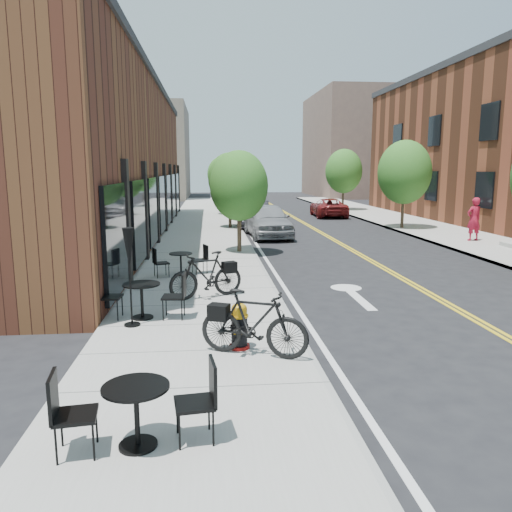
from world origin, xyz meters
name	(u,v)px	position (x,y,z in m)	size (l,w,h in m)	color
ground	(295,327)	(0.00, 0.00, 0.00)	(120.00, 120.00, 0.00)	black
sidewalk_near	(203,249)	(-2.00, 10.00, 0.06)	(4.00, 70.00, 0.12)	#9E9B93
sidewalk_far	(488,245)	(10.00, 10.00, 0.06)	(4.00, 70.00, 0.12)	#9E9B93
building_near	(104,163)	(-6.50, 14.00, 3.50)	(5.00, 28.00, 7.00)	#441F16
bg_building_left	(152,153)	(-8.00, 48.00, 5.00)	(8.00, 14.00, 10.00)	#726656
bg_building_right	(356,145)	(16.00, 50.00, 6.00)	(10.00, 16.00, 12.00)	brown
tree_near_a	(239,186)	(-0.60, 9.00, 2.60)	(2.20, 2.20, 3.81)	#382B1E
tree_near_b	(230,179)	(-0.60, 17.00, 2.71)	(2.30, 2.30, 3.98)	#382B1E
tree_near_c	(225,179)	(-0.60, 25.00, 2.53)	(2.10, 2.10, 3.67)	#382B1E
tree_near_d	(222,174)	(-0.60, 33.00, 2.79)	(2.40, 2.40, 4.11)	#382B1E
tree_far_b	(404,172)	(8.60, 16.00, 3.06)	(2.80, 2.80, 4.62)	#382B1E
tree_far_c	(344,171)	(8.60, 28.00, 3.06)	(2.80, 2.80, 4.62)	#382B1E
fire_hydrant	(239,326)	(-1.25, -1.44, 0.52)	(0.42, 0.42, 0.84)	maroon
bicycle_left	(206,275)	(-1.84, 2.11, 0.69)	(0.53, 1.89, 1.14)	black
bicycle_right	(254,323)	(-1.03, -1.83, 0.69)	(0.54, 1.90, 1.14)	black
bistro_set_a	(136,407)	(-2.60, -4.50, 0.60)	(1.79, 0.85, 0.95)	black
bistro_set_b	(142,296)	(-3.19, 0.54, 0.61)	(1.83, 0.84, 0.98)	black
bistro_set_c	(181,261)	(-2.60, 4.86, 0.55)	(1.62, 0.91, 0.86)	black
patio_umbrella	(129,256)	(-3.33, 0.04, 1.55)	(0.32, 0.32, 1.99)	black
parked_car_a	(268,220)	(1.07, 13.89, 0.81)	(1.91, 4.75, 1.62)	gray
parked_car_b	(255,214)	(0.80, 17.72, 0.74)	(1.57, 4.49, 1.48)	black
parked_car_c	(244,204)	(0.80, 26.04, 0.77)	(2.15, 5.30, 1.54)	#B2B2B7
parked_car_far	(328,208)	(6.41, 23.65, 0.62)	(2.07, 4.50, 1.25)	maroon
pedestrian	(474,219)	(9.81, 10.92, 1.07)	(0.69, 0.45, 1.90)	maroon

